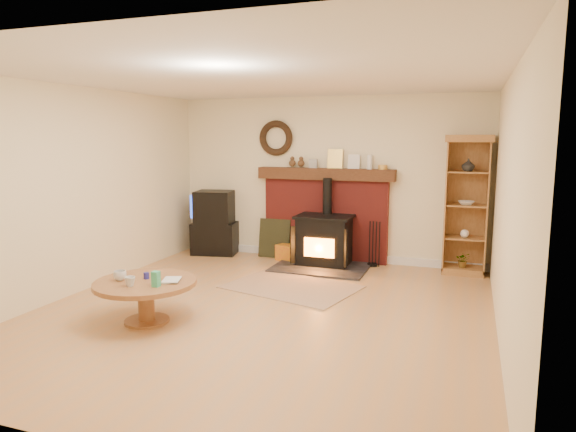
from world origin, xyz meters
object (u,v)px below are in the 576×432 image
at_px(wood_stove, 324,241).
at_px(coffee_table, 145,289).
at_px(tv_unit, 215,224).
at_px(curio_cabinet, 466,205).

distance_m(wood_stove, coffee_table, 3.20).
bearing_deg(wood_stove, tv_unit, 174.46).
distance_m(wood_stove, tv_unit, 1.98).
distance_m(wood_stove, curio_cabinet, 2.14).
height_order(tv_unit, coffee_table, tv_unit).
bearing_deg(wood_stove, curio_cabinet, 7.79).
bearing_deg(curio_cabinet, tv_unit, -178.75).
distance_m(curio_cabinet, coffee_table, 4.60).
height_order(wood_stove, coffee_table, wood_stove).
bearing_deg(wood_stove, coffee_table, -110.72).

